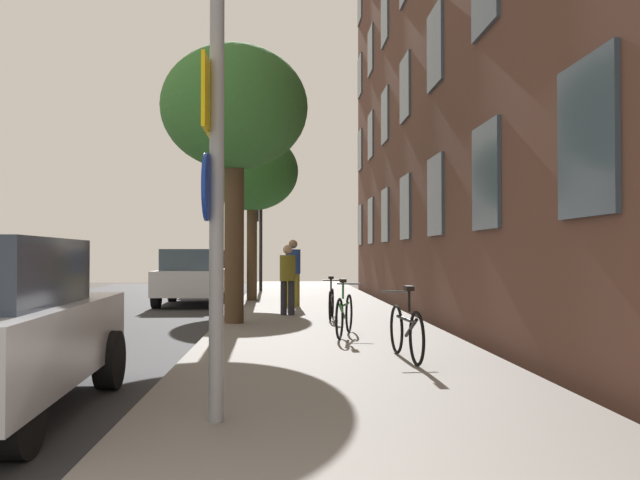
{
  "coord_description": "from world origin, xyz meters",
  "views": [
    {
      "loc": [
        0.35,
        -1.38,
        1.49
      ],
      "look_at": [
        1.03,
        12.17,
        1.76
      ],
      "focal_mm": 39.31,
      "sensor_mm": 36.0,
      "label": 1
    }
  ],
  "objects_px": {
    "pedestrian_1": "(293,268)",
    "car_2": "(216,271)",
    "tree_near": "(235,110)",
    "pedestrian_0": "(288,275)",
    "sign_post": "(214,188)",
    "car_1": "(192,276)",
    "bicycle_0": "(406,331)",
    "bicycle_1": "(344,313)",
    "traffic_light": "(258,228)",
    "bicycle_2": "(331,302)",
    "tree_far": "(252,173)"
  },
  "relations": [
    {
      "from": "tree_near",
      "to": "pedestrian_0",
      "type": "bearing_deg",
      "value": 58.48
    },
    {
      "from": "pedestrian_0",
      "to": "pedestrian_1",
      "type": "height_order",
      "value": "pedestrian_1"
    },
    {
      "from": "car_2",
      "to": "tree_near",
      "type": "bearing_deg",
      "value": -82.73
    },
    {
      "from": "traffic_light",
      "to": "pedestrian_0",
      "type": "distance_m",
      "value": 10.49
    },
    {
      "from": "bicycle_1",
      "to": "pedestrian_1",
      "type": "xyz_separation_m",
      "value": [
        -0.78,
        6.76,
        0.62
      ]
    },
    {
      "from": "car_2",
      "to": "bicycle_1",
      "type": "bearing_deg",
      "value": -76.37
    },
    {
      "from": "bicycle_0",
      "to": "car_1",
      "type": "distance_m",
      "value": 12.43
    },
    {
      "from": "bicycle_2",
      "to": "car_2",
      "type": "xyz_separation_m",
      "value": [
        -3.59,
        11.74,
        0.37
      ]
    },
    {
      "from": "pedestrian_0",
      "to": "pedestrian_1",
      "type": "relative_size",
      "value": 0.9
    },
    {
      "from": "traffic_light",
      "to": "pedestrian_0",
      "type": "height_order",
      "value": "traffic_light"
    },
    {
      "from": "tree_near",
      "to": "tree_far",
      "type": "relative_size",
      "value": 1.11
    },
    {
      "from": "car_1",
      "to": "car_2",
      "type": "bearing_deg",
      "value": 89.01
    },
    {
      "from": "bicycle_1",
      "to": "bicycle_2",
      "type": "distance_m",
      "value": 3.13
    },
    {
      "from": "traffic_light",
      "to": "pedestrian_0",
      "type": "bearing_deg",
      "value": -84.14
    },
    {
      "from": "bicycle_0",
      "to": "car_2",
      "type": "relative_size",
      "value": 0.42
    },
    {
      "from": "car_2",
      "to": "car_1",
      "type": "bearing_deg",
      "value": -90.99
    },
    {
      "from": "traffic_light",
      "to": "car_2",
      "type": "height_order",
      "value": "traffic_light"
    },
    {
      "from": "bicycle_1",
      "to": "tree_far",
      "type": "bearing_deg",
      "value": 102.13
    },
    {
      "from": "sign_post",
      "to": "bicycle_0",
      "type": "bearing_deg",
      "value": 56.41
    },
    {
      "from": "pedestrian_0",
      "to": "pedestrian_1",
      "type": "bearing_deg",
      "value": 86.7
    },
    {
      "from": "tree_near",
      "to": "tree_far",
      "type": "height_order",
      "value": "tree_near"
    },
    {
      "from": "traffic_light",
      "to": "pedestrian_1",
      "type": "relative_size",
      "value": 1.97
    },
    {
      "from": "pedestrian_1",
      "to": "car_2",
      "type": "distance_m",
      "value": 8.59
    },
    {
      "from": "tree_far",
      "to": "car_1",
      "type": "relative_size",
      "value": 1.17
    },
    {
      "from": "car_1",
      "to": "bicycle_0",
      "type": "bearing_deg",
      "value": -69.84
    },
    {
      "from": "traffic_light",
      "to": "tree_near",
      "type": "relative_size",
      "value": 0.62
    },
    {
      "from": "pedestrian_1",
      "to": "car_2",
      "type": "bearing_deg",
      "value": 109.21
    },
    {
      "from": "pedestrian_0",
      "to": "car_1",
      "type": "height_order",
      "value": "pedestrian_0"
    },
    {
      "from": "sign_post",
      "to": "tree_near",
      "type": "relative_size",
      "value": 0.63
    },
    {
      "from": "traffic_light",
      "to": "bicycle_2",
      "type": "xyz_separation_m",
      "value": [
        1.98,
        -11.28,
        -2.01
      ]
    },
    {
      "from": "tree_near",
      "to": "bicycle_0",
      "type": "height_order",
      "value": "tree_near"
    },
    {
      "from": "sign_post",
      "to": "tree_far",
      "type": "distance_m",
      "value": 15.22
    },
    {
      "from": "traffic_light",
      "to": "bicycle_0",
      "type": "distance_m",
      "value": 17.38
    },
    {
      "from": "bicycle_0",
      "to": "pedestrian_0",
      "type": "distance_m",
      "value": 6.93
    },
    {
      "from": "bicycle_1",
      "to": "tree_near",
      "type": "bearing_deg",
      "value": 130.66
    },
    {
      "from": "sign_post",
      "to": "traffic_light",
      "type": "bearing_deg",
      "value": 91.17
    },
    {
      "from": "bicycle_1",
      "to": "car_2",
      "type": "height_order",
      "value": "car_2"
    },
    {
      "from": "bicycle_1",
      "to": "car_1",
      "type": "relative_size",
      "value": 0.39
    },
    {
      "from": "sign_post",
      "to": "pedestrian_0",
      "type": "height_order",
      "value": "sign_post"
    },
    {
      "from": "tree_near",
      "to": "car_2",
      "type": "bearing_deg",
      "value": 97.27
    },
    {
      "from": "traffic_light",
      "to": "car_1",
      "type": "relative_size",
      "value": 0.8
    },
    {
      "from": "bicycle_1",
      "to": "pedestrian_0",
      "type": "bearing_deg",
      "value": 102.87
    },
    {
      "from": "tree_near",
      "to": "bicycle_0",
      "type": "relative_size",
      "value": 3.2
    },
    {
      "from": "bicycle_2",
      "to": "bicycle_0",
      "type": "bearing_deg",
      "value": -84.21
    },
    {
      "from": "bicycle_0",
      "to": "car_2",
      "type": "height_order",
      "value": "car_2"
    },
    {
      "from": "bicycle_2",
      "to": "pedestrian_1",
      "type": "bearing_deg",
      "value": 101.97
    },
    {
      "from": "bicycle_1",
      "to": "pedestrian_0",
      "type": "xyz_separation_m",
      "value": [
        -0.93,
        4.08,
        0.53
      ]
    },
    {
      "from": "tree_far",
      "to": "car_1",
      "type": "height_order",
      "value": "tree_far"
    },
    {
      "from": "tree_far",
      "to": "bicycle_2",
      "type": "relative_size",
      "value": 3.12
    },
    {
      "from": "pedestrian_0",
      "to": "car_2",
      "type": "height_order",
      "value": "pedestrian_0"
    }
  ]
}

